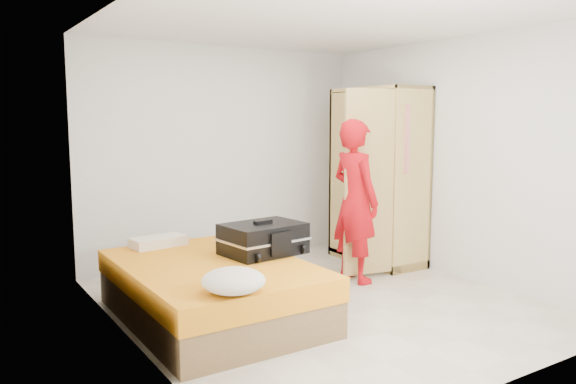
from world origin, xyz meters
TOP-DOWN VIEW (x-y plane):
  - room at (0.00, 0.00)m, footprint 4.00×4.02m
  - bed at (-1.05, 0.16)m, footprint 1.42×2.02m
  - wardrobe at (1.45, 0.86)m, footprint 1.16×1.20m
  - person at (0.74, 0.40)m, footprint 0.43×0.64m
  - suitcase at (-0.52, 0.19)m, footprint 0.78×0.61m
  - round_cushion at (-1.29, -0.71)m, footprint 0.46×0.46m
  - pillow at (-1.22, 1.01)m, footprint 0.54×0.32m

SIDE VIEW (x-z plane):
  - bed at x=-1.05m, z-range 0.00..0.50m
  - pillow at x=-1.22m, z-range 0.50..0.59m
  - round_cushion at x=-1.29m, z-range 0.50..0.67m
  - suitcase at x=-0.52m, z-range 0.48..0.80m
  - person at x=0.74m, z-range 0.00..1.73m
  - wardrobe at x=1.45m, z-range -0.05..2.05m
  - room at x=0.00m, z-range 0.00..2.60m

